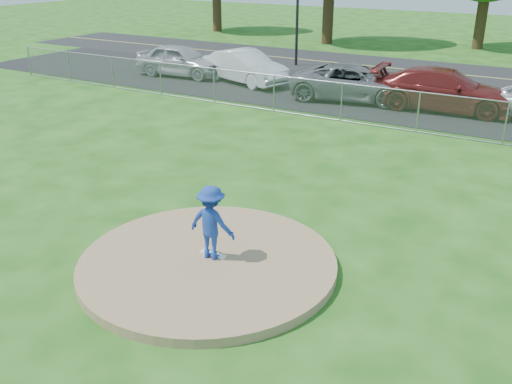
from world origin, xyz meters
TOP-DOWN VIEW (x-y plane):
  - ground at (0.00, 10.00)m, footprint 120.00×120.00m
  - pitchers_mound at (0.00, 0.00)m, footprint 5.40×5.40m
  - pitching_rubber at (0.00, 0.20)m, footprint 0.60×0.15m
  - chain_link_fence at (0.00, 12.00)m, footprint 40.00×0.06m
  - parking_lot at (0.00, 16.50)m, footprint 50.00×8.00m
  - street at (0.00, 24.00)m, footprint 60.00×7.00m
  - traffic_signal_left at (-8.76, 22.00)m, footprint 1.28×0.20m
  - pitcher at (0.03, 0.14)m, footprint 1.06×0.64m
  - traffic_cone at (-7.42, 15.60)m, footprint 0.32×0.32m
  - parked_car_silver at (-12.87, 15.98)m, footprint 5.05×2.37m
  - parked_car_white at (-8.94, 16.20)m, footprint 5.22×3.16m
  - parked_car_gray at (-2.85, 15.53)m, footprint 6.02×3.58m
  - parked_car_darkred at (1.03, 15.76)m, footprint 6.05×2.79m

SIDE VIEW (x-z plane):
  - ground at x=0.00m, z-range 0.00..0.00m
  - street at x=0.00m, z-range 0.00..0.01m
  - parking_lot at x=0.00m, z-range 0.00..0.01m
  - pitchers_mound at x=0.00m, z-range 0.00..0.20m
  - pitching_rubber at x=0.00m, z-range 0.20..0.24m
  - traffic_cone at x=-7.42m, z-range 0.01..0.63m
  - chain_link_fence at x=0.00m, z-range 0.00..1.50m
  - parked_car_gray at x=-2.85m, z-range 0.01..1.58m
  - parked_car_white at x=-8.94m, z-range 0.01..1.63m
  - parked_car_silver at x=-12.87m, z-range 0.01..1.68m
  - parked_car_darkred at x=1.03m, z-range 0.01..1.72m
  - pitcher at x=0.03m, z-range 0.20..1.80m
  - traffic_signal_left at x=-8.76m, z-range 0.56..6.16m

